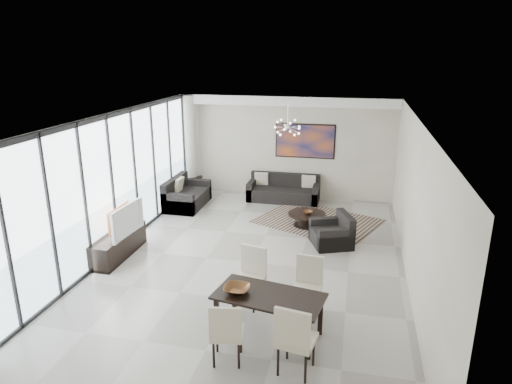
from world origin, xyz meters
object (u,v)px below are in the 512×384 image
(tv_console, at_px, (118,245))
(television, at_px, (123,220))
(sofa_main, at_px, (284,192))
(coffee_table, at_px, (307,219))
(dining_table, at_px, (269,301))

(tv_console, xyz_separation_m, television, (0.16, -0.01, 0.57))
(sofa_main, bearing_deg, coffee_table, -64.42)
(sofa_main, height_order, dining_table, sofa_main)
(sofa_main, relative_size, dining_table, 1.16)
(sofa_main, distance_m, dining_table, 6.42)
(dining_table, bearing_deg, television, 149.80)
(coffee_table, relative_size, dining_table, 0.54)
(tv_console, bearing_deg, coffee_table, 35.29)
(sofa_main, distance_m, tv_console, 5.16)
(coffee_table, bearing_deg, dining_table, -90.57)
(coffee_table, height_order, sofa_main, sofa_main)
(tv_console, distance_m, television, 0.60)
(television, relative_size, dining_table, 0.64)
(dining_table, bearing_deg, coffee_table, 89.43)
(coffee_table, xyz_separation_m, television, (-3.45, -2.57, 0.65))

